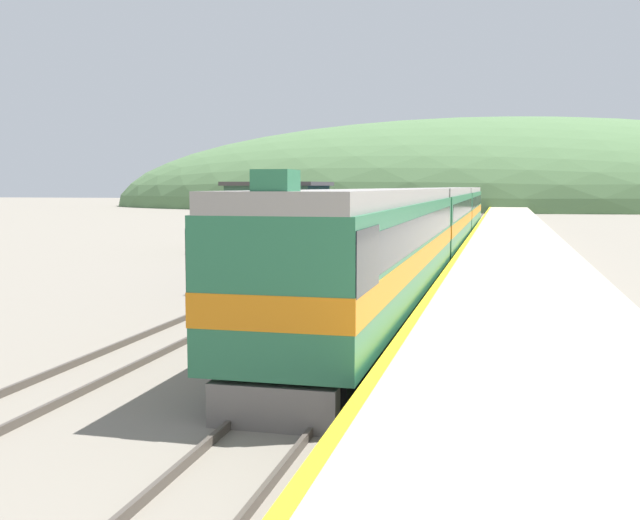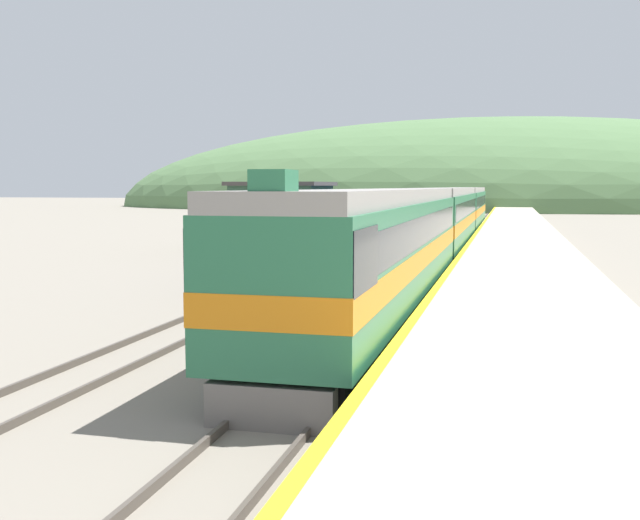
# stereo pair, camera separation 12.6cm
# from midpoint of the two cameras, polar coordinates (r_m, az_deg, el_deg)

# --- Properties ---
(track_main) EXTENTS (1.52, 180.00, 0.16)m
(track_main) POSITION_cam_midpoint_polar(r_m,az_deg,el_deg) (66.95, 10.56, 2.09)
(track_main) COLOR #4C443D
(track_main) RESTS_ON ground
(track_siding) EXTENTS (1.52, 180.00, 0.16)m
(track_siding) POSITION_cam_midpoint_polar(r_m,az_deg,el_deg) (67.41, 6.32, 2.18)
(track_siding) COLOR #4C443D
(track_siding) RESTS_ON ground
(platform) EXTENTS (5.54, 140.00, 1.00)m
(platform) POSITION_cam_midpoint_polar(r_m,az_deg,el_deg) (46.86, 14.49, 1.05)
(platform) COLOR #B2A893
(platform) RESTS_ON ground
(distant_hills) EXTENTS (154.44, 69.50, 34.70)m
(distant_hills) POSITION_cam_midpoint_polar(r_m,az_deg,el_deg) (150.78, 12.40, 3.94)
(distant_hills) COLOR #517547
(distant_hills) RESTS_ON ground
(station_shed) EXTENTS (5.74, 6.14, 4.38)m
(station_shed) POSITION_cam_midpoint_polar(r_m,az_deg,el_deg) (47.43, -3.21, 3.34)
(station_shed) COLOR #385B42
(station_shed) RESTS_ON ground
(express_train_lead_car) EXTENTS (2.93, 21.75, 4.37)m
(express_train_lead_car) POSITION_cam_midpoint_polar(r_m,az_deg,el_deg) (22.56, 4.14, 0.79)
(express_train_lead_car) COLOR black
(express_train_lead_car) RESTS_ON ground
(carriage_second) EXTENTS (2.92, 21.20, 4.01)m
(carriage_second) POSITION_cam_midpoint_polar(r_m,az_deg,el_deg) (44.96, 8.99, 3.12)
(carriage_second) COLOR black
(carriage_second) RESTS_ON ground
(carriage_third) EXTENTS (2.92, 21.20, 4.01)m
(carriage_third) POSITION_cam_midpoint_polar(r_m,az_deg,el_deg) (66.97, 10.60, 3.89)
(carriage_third) COLOR black
(carriage_third) RESTS_ON ground
(siding_train) EXTENTS (2.90, 30.72, 3.43)m
(siding_train) POSITION_cam_midpoint_polar(r_m,az_deg,el_deg) (42.81, 1.98, 2.52)
(siding_train) COLOR black
(siding_train) RESTS_ON ground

